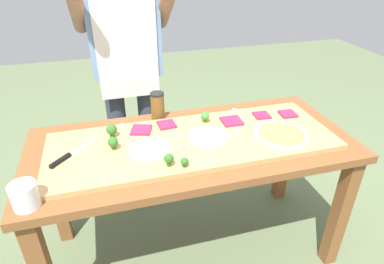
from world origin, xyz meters
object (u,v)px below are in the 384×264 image
Objects in this scene: sauce_jar at (158,106)px; broccoli_floret_front_right at (169,159)px; pizza_whole_cheese_artichoke at (150,149)px; pizza_slice_center at (262,115)px; broccoli_floret_back_right at (112,130)px; prep_table at (192,160)px; chefs_knife at (68,156)px; cheese_crumble_d at (210,115)px; cheese_crumble_e at (235,132)px; cook_center at (127,58)px; broccoli_floret_center_left at (113,143)px; cheese_crumble_c at (122,126)px; broccoli_floret_back_left at (185,162)px; pizza_whole_pesto_green at (281,134)px; pizza_slice_near_right at (141,130)px; pizza_slice_far_left at (232,121)px; cheese_crumble_a at (234,111)px; cheese_crumble_b at (120,174)px; broccoli_floret_back_mid at (205,116)px; pizza_slice_far_right at (288,114)px; pizza_slice_near_left at (167,125)px; pizza_whole_white_garlic at (209,136)px; flour_cup at (25,197)px.

broccoli_floret_front_right is at bearing -95.04° from sauce_jar.
sauce_jar reaches higher than pizza_whole_cheese_artichoke.
broccoli_floret_back_right is at bearing -179.70° from pizza_slice_center.
prep_table is 0.42m from broccoli_floret_back_right.
chefs_knife is 15.23× the size of cheese_crumble_d.
broccoli_floret_back_right is 4.81× the size of cheese_crumble_d.
cheese_crumble_e is 0.82m from cook_center.
cheese_crumble_c is (0.06, 0.20, -0.03)m from broccoli_floret_center_left.
broccoli_floret_back_right is (0.20, 0.12, 0.03)m from chefs_knife.
pizza_whole_pesto_green is at bearing 13.45° from broccoli_floret_back_left.
pizza_slice_near_right is 0.94× the size of pizza_slice_far_left.
cheese_crumble_a is at bearing 13.71° from chefs_knife.
pizza_whole_cheese_artichoke reaches higher than cheese_crumble_b.
sauce_jar is at bearing 161.84° from pizza_slice_center.
broccoli_floret_back_left is at bearing -21.65° from broccoli_floret_front_right.
broccoli_floret_front_right reaches higher than prep_table.
broccoli_floret_front_right is 0.96× the size of broccoli_floret_center_left.
broccoli_floret_back_left is at bearing -38.40° from broccoli_floret_center_left.
cheese_crumble_a is (0.39, 0.42, -0.02)m from broccoli_floret_back_left.
pizza_slice_center is at bearing -2.82° from broccoli_floret_back_mid.
broccoli_floret_front_right reaches higher than cheese_crumble_b.
cheese_crumble_d reaches higher than pizza_slice_center.
cook_center is (-0.23, 0.62, 0.36)m from prep_table.
pizza_slice_center is at bearing 28.29° from broccoli_floret_front_right.
pizza_whole_cheese_artichoke is 0.72m from cook_center.
pizza_slice_near_right is 7.99× the size of cheese_crumble_b.
cook_center is at bearing 131.98° from pizza_whole_pesto_green.
chefs_knife is 0.20m from broccoli_floret_center_left.
prep_table is at bearing 1.00° from broccoli_floret_center_left.
cheese_crumble_a is (0.05, 0.10, 0.00)m from pizza_slice_far_left.
cheese_crumble_d is 0.01× the size of cook_center.
broccoli_floret_front_right is at bearing -143.49° from pizza_slice_far_left.
cheese_crumble_b is 0.56m from sauce_jar.
broccoli_floret_back_mid is (-0.46, 0.04, 0.03)m from pizza_slice_far_right.
broccoli_floret_center_left is (0.20, 0.01, 0.03)m from chefs_knife.
pizza_whole_pesto_green is 0.82m from broccoli_floret_back_right.
cook_center is at bearing 90.02° from pizza_slice_near_right.
cheese_crumble_c is (-0.22, 0.05, 0.00)m from pizza_slice_near_left.
chefs_knife reaches higher than cheese_crumble_b.
cheese_crumble_d is (-0.14, -0.01, -0.00)m from cheese_crumble_a.
pizza_slice_near_left and cheese_crumble_b have the same top height.
broccoli_floret_back_mid is at bearing 60.23° from broccoli_floret_back_left.
broccoli_floret_back_right is 4.30× the size of cheese_crumble_e.
pizza_whole_white_garlic is (0.08, -0.03, 0.14)m from prep_table.
flour_cup is at bearing -158.97° from pizza_slice_far_left.
pizza_slice_near_right is at bearing 160.68° from pizza_whole_pesto_green.
pizza_whole_white_garlic is 0.27m from broccoli_floret_back_left.
pizza_slice_far_left is 0.74m from cook_center.
cheese_crumble_c is at bearing 150.96° from pizza_whole_white_garlic.
pizza_slice_far_right is 0.43m from cheese_crumble_d.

